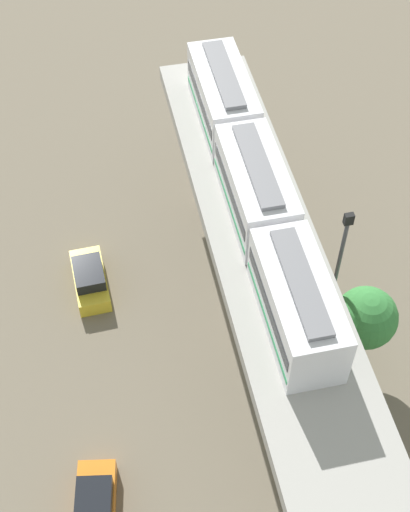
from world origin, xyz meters
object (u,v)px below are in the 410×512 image
at_px(signal_post, 336,275).
at_px(parked_car_orange, 95,506).
at_px(tree_near_viaduct, 366,318).
at_px(parked_car_yellow, 90,279).
at_px(train, 256,189).

bearing_deg(signal_post, parked_car_orange, 27.93).
distance_m(tree_near_viaduct, signal_post, 2.63).
bearing_deg(parked_car_yellow, signal_post, 151.32).
relative_size(parked_car_orange, signal_post, 0.44).
height_order(train, tree_near_viaduct, train).
xyz_separation_m(parked_car_yellow, signal_post, (-12.09, 6.13, 4.79)).
bearing_deg(tree_near_viaduct, train, -48.80).
xyz_separation_m(parked_car_orange, tree_near_viaduct, (-14.57, -5.30, 3.27)).
xyz_separation_m(parked_car_yellow, parked_car_orange, (1.29, 13.22, 0.00)).
distance_m(parked_car_yellow, tree_near_viaduct, 15.80).
bearing_deg(parked_car_orange, signal_post, -141.96).
relative_size(train, parked_car_yellow, 4.82).
relative_size(train, signal_post, 2.05).
distance_m(train, tree_near_viaduct, 8.53).
bearing_deg(train, tree_near_viaduct, 131.20).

